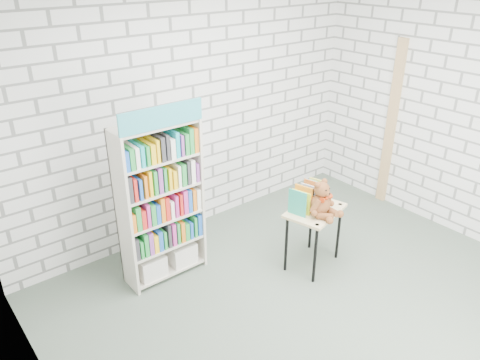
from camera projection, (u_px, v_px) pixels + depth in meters
ground at (320, 307)px, 4.36m from camera, size 4.50×4.50×0.00m
room_shell at (337, 125)px, 3.58m from camera, size 4.52×4.02×2.81m
bookshelf at (160, 201)px, 4.48m from camera, size 0.81×0.31×1.81m
display_table at (315, 217)px, 4.72m from camera, size 0.70×0.56×0.66m
table_books at (307, 195)px, 4.68m from camera, size 0.46×0.29×0.25m
teddy_bear at (322, 202)px, 4.53m from camera, size 0.34×0.32×0.36m
door_trim at (391, 125)px, 5.82m from camera, size 0.05×0.12×2.10m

